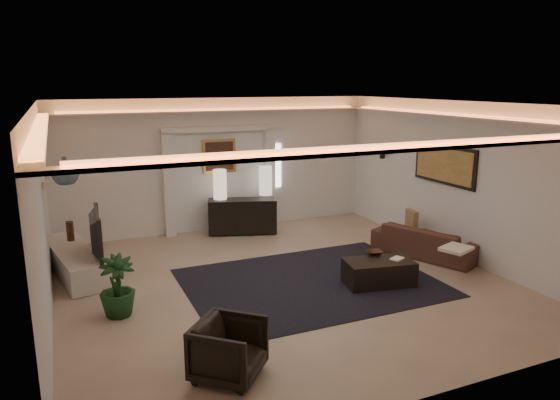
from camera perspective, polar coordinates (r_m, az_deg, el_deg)
name	(u,v)px	position (r m, az deg, el deg)	size (l,w,h in m)	color
floor	(283,282)	(8.57, 0.38, -9.12)	(7.00, 7.00, 0.00)	tan
ceiling	(284,104)	(7.95, 0.41, 10.63)	(7.00, 7.00, 0.00)	white
wall_back	(219,165)	(11.37, -6.79, 3.89)	(7.00, 7.00, 0.00)	silver
wall_front	(429,268)	(5.26, 16.17, -7.26)	(7.00, 7.00, 0.00)	silver
wall_left	(42,220)	(7.48, -24.94, -1.99)	(7.00, 7.00, 0.00)	silver
wall_right	(456,180)	(10.06, 18.96, 2.09)	(7.00, 7.00, 0.00)	silver
cove_soffit	(284,122)	(7.97, 0.41, 8.62)	(7.00, 7.00, 0.04)	silver
daylight_slit	(276,166)	(11.83, -0.47, 3.84)	(0.25, 0.03, 1.00)	white
area_rug	(311,282)	(8.57, 3.41, -9.13)	(4.00, 3.00, 0.01)	black
pilaster_left	(168,185)	(11.07, -12.30, 1.59)	(0.22, 0.20, 2.20)	silver
pilaster_right	(269,178)	(11.72, -1.21, 2.51)	(0.22, 0.20, 2.20)	silver
alcove_header	(219,129)	(11.18, -6.75, 7.87)	(2.52, 0.20, 0.12)	silver
painting_frame	(219,156)	(11.32, -6.77, 4.87)	(0.74, 0.04, 0.74)	tan
painting_canvas	(220,156)	(11.29, -6.74, 4.86)	(0.62, 0.02, 0.62)	#4C2D1E
art_panel_frame	(445,165)	(10.21, 17.81, 3.76)	(0.04, 1.64, 0.74)	black
art_panel_gold	(443,165)	(10.20, 17.70, 3.75)	(0.02, 1.50, 0.62)	tan
wall_sconce	(383,154)	(11.64, 11.32, 5.09)	(0.12, 0.12, 0.22)	black
wall_niche	(46,185)	(8.81, -24.54, 1.49)	(0.10, 0.55, 0.04)	silver
console	(243,216)	(11.15, -4.19, -1.75)	(1.46, 0.46, 0.73)	#2D2118
lamp_left	(220,184)	(11.08, -6.69, 1.77)	(0.29, 0.29, 0.64)	#F8DEBF
lamp_right	(265,180)	(11.42, -1.62, 2.19)	(0.29, 0.29, 0.64)	silver
media_ledge	(73,261)	(9.57, -21.98, -6.28)	(0.58, 2.32, 0.44)	beige
tv	(90,233)	(8.97, -20.35, -3.43)	(0.17, 1.28, 0.74)	black
figurine	(70,230)	(9.95, -22.29, -3.09)	(0.13, 0.13, 0.35)	#442D1B
ginger_jar	(65,171)	(8.64, -22.77, 3.03)	(0.41, 0.41, 0.43)	#3C5668
plant	(117,286)	(7.62, -17.63, -9.14)	(0.49, 0.49, 0.87)	#183B18
sofa	(426,241)	(10.12, 15.90, -4.42)	(0.77, 1.96, 0.57)	black
throw_blanket	(456,249)	(8.96, 18.99, -5.12)	(0.49, 0.40, 0.05)	white
throw_pillow	(412,220)	(10.56, 14.42, -2.12)	(0.11, 0.37, 0.37)	#97764A
coffee_table	(379,272)	(8.57, 10.92, -7.90)	(1.10, 0.60, 0.41)	black
bowl	(374,252)	(8.78, 10.42, -5.74)	(0.26, 0.26, 0.06)	#3C2118
magazine	(397,258)	(8.61, 12.88, -6.35)	(0.22, 0.16, 0.03)	#FFE1C3
armchair	(229,350)	(5.95, -5.71, -16.22)	(0.71, 0.73, 0.66)	black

